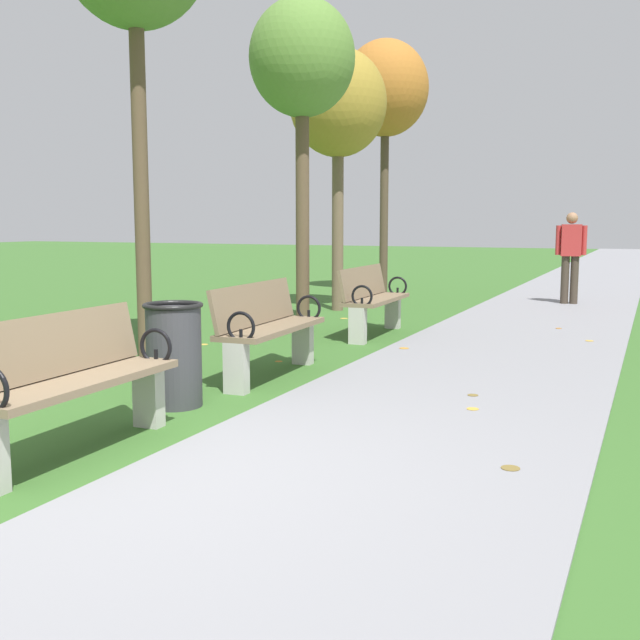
{
  "coord_description": "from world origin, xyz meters",
  "views": [
    {
      "loc": [
        2.86,
        -3.62,
        1.48
      ],
      "look_at": [
        -0.05,
        2.94,
        0.55
      ],
      "focal_mm": 42.66,
      "sensor_mm": 36.0,
      "label": 1
    }
  ],
  "objects_px": {
    "tree_3": "(302,63)",
    "trash_bin": "(174,354)",
    "tree_4": "(338,105)",
    "tree_5": "(385,90)",
    "park_bench_1": "(71,380)",
    "park_bench_2": "(267,327)",
    "pedestrian_walking": "(571,253)",
    "park_bench_3": "(373,299)"
  },
  "relations": [
    {
      "from": "tree_3",
      "to": "park_bench_3",
      "type": "bearing_deg",
      "value": 5.01
    },
    {
      "from": "tree_4",
      "to": "tree_5",
      "type": "bearing_deg",
      "value": 95.74
    },
    {
      "from": "tree_4",
      "to": "pedestrian_walking",
      "type": "height_order",
      "value": "tree_4"
    },
    {
      "from": "park_bench_1",
      "to": "tree_3",
      "type": "distance_m",
      "value": 6.36
    },
    {
      "from": "park_bench_1",
      "to": "tree_3",
      "type": "relative_size",
      "value": 0.37
    },
    {
      "from": "park_bench_1",
      "to": "tree_4",
      "type": "height_order",
      "value": "tree_4"
    },
    {
      "from": "park_bench_3",
      "to": "pedestrian_walking",
      "type": "height_order",
      "value": "pedestrian_walking"
    },
    {
      "from": "tree_3",
      "to": "tree_5",
      "type": "distance_m",
      "value": 5.9
    },
    {
      "from": "tree_5",
      "to": "trash_bin",
      "type": "distance_m",
      "value": 10.76
    },
    {
      "from": "trash_bin",
      "to": "park_bench_2",
      "type": "bearing_deg",
      "value": 83.65
    },
    {
      "from": "park_bench_3",
      "to": "tree_3",
      "type": "relative_size",
      "value": 0.37
    },
    {
      "from": "park_bench_2",
      "to": "tree_4",
      "type": "relative_size",
      "value": 0.38
    },
    {
      "from": "park_bench_1",
      "to": "park_bench_2",
      "type": "relative_size",
      "value": 0.99
    },
    {
      "from": "pedestrian_walking",
      "to": "tree_5",
      "type": "bearing_deg",
      "value": 167.93
    },
    {
      "from": "park_bench_2",
      "to": "pedestrian_walking",
      "type": "distance_m",
      "value": 8.08
    },
    {
      "from": "park_bench_3",
      "to": "tree_4",
      "type": "xyz_separation_m",
      "value": [
        -1.51,
        2.44,
        2.87
      ]
    },
    {
      "from": "park_bench_2",
      "to": "trash_bin",
      "type": "height_order",
      "value": "park_bench_2"
    },
    {
      "from": "tree_4",
      "to": "pedestrian_walking",
      "type": "bearing_deg",
      "value": 35.42
    },
    {
      "from": "tree_4",
      "to": "tree_5",
      "type": "relative_size",
      "value": 0.83
    },
    {
      "from": "trash_bin",
      "to": "tree_5",
      "type": "bearing_deg",
      "value": 99.65
    },
    {
      "from": "park_bench_2",
      "to": "tree_3",
      "type": "xyz_separation_m",
      "value": [
        -0.97,
        2.84,
        3.03
      ]
    },
    {
      "from": "park_bench_1",
      "to": "tree_4",
      "type": "relative_size",
      "value": 0.38
    },
    {
      "from": "tree_5",
      "to": "tree_4",
      "type": "bearing_deg",
      "value": -84.26
    },
    {
      "from": "tree_5",
      "to": "trash_bin",
      "type": "height_order",
      "value": "tree_5"
    },
    {
      "from": "park_bench_1",
      "to": "park_bench_2",
      "type": "distance_m",
      "value": 2.66
    },
    {
      "from": "park_bench_1",
      "to": "tree_3",
      "type": "bearing_deg",
      "value": 99.97
    },
    {
      "from": "park_bench_2",
      "to": "tree_3",
      "type": "distance_m",
      "value": 4.27
    },
    {
      "from": "park_bench_2",
      "to": "tree_3",
      "type": "bearing_deg",
      "value": 108.79
    },
    {
      "from": "tree_4",
      "to": "tree_3",
      "type": "bearing_deg",
      "value": -77.8
    },
    {
      "from": "park_bench_2",
      "to": "pedestrian_walking",
      "type": "height_order",
      "value": "pedestrian_walking"
    },
    {
      "from": "park_bench_3",
      "to": "tree_3",
      "type": "xyz_separation_m",
      "value": [
        -0.97,
        -0.08,
        3.03
      ]
    },
    {
      "from": "park_bench_1",
      "to": "trash_bin",
      "type": "xyz_separation_m",
      "value": [
        -0.15,
        1.34,
        -0.06
      ]
    },
    {
      "from": "tree_3",
      "to": "trash_bin",
      "type": "distance_m",
      "value": 5.25
    },
    {
      "from": "tree_3",
      "to": "tree_5",
      "type": "height_order",
      "value": "tree_5"
    },
    {
      "from": "park_bench_3",
      "to": "tree_3",
      "type": "height_order",
      "value": "tree_3"
    },
    {
      "from": "park_bench_2",
      "to": "tree_4",
      "type": "xyz_separation_m",
      "value": [
        -1.51,
        5.37,
        2.87
      ]
    },
    {
      "from": "pedestrian_walking",
      "to": "tree_4",
      "type": "bearing_deg",
      "value": -144.58
    },
    {
      "from": "park_bench_2",
      "to": "trash_bin",
      "type": "xyz_separation_m",
      "value": [
        -0.15,
        -1.32,
        -0.06
      ]
    },
    {
      "from": "park_bench_3",
      "to": "park_bench_2",
      "type": "bearing_deg",
      "value": -90.0
    },
    {
      "from": "park_bench_2",
      "to": "tree_4",
      "type": "bearing_deg",
      "value": 105.74
    },
    {
      "from": "park_bench_2",
      "to": "park_bench_3",
      "type": "xyz_separation_m",
      "value": [
        -0.0,
        2.93,
        0.0
      ]
    },
    {
      "from": "park_bench_1",
      "to": "pedestrian_walking",
      "type": "xyz_separation_m",
      "value": [
        1.95,
        10.49,
        0.44
      ]
    }
  ]
}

